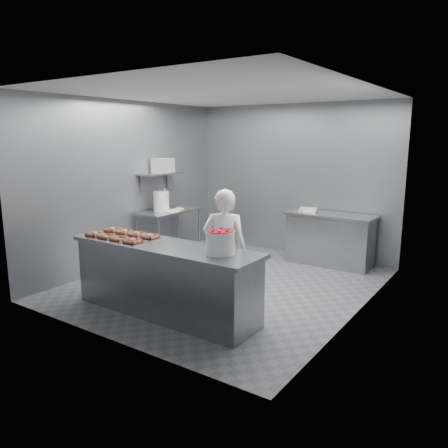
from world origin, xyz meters
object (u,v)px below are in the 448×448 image
(service_counter, at_px, (165,279))
(tray_0, at_px, (95,234))
(tray_3, at_px, (133,241))
(back_counter, at_px, (330,239))
(tray_7, at_px, (150,236))
(glaze_bucket, at_px, (161,201))
(tray_2, at_px, (120,239))
(tray_5, at_px, (124,232))
(strawberry_tub, at_px, (220,241))
(appliance, at_px, (163,166))
(worker, at_px, (225,249))
(tray_1, at_px, (107,236))
(tray_4, at_px, (113,230))
(prep_table, at_px, (169,227))
(tray_6, at_px, (137,234))

(service_counter, bearing_deg, tray_0, -171.98)
(tray_3, bearing_deg, back_counter, 69.36)
(tray_0, distance_m, tray_7, 0.78)
(tray_7, xyz_separation_m, glaze_bucket, (-1.32, 1.66, 0.16))
(tray_2, relative_size, glaze_bucket, 0.44)
(tray_5, bearing_deg, strawberry_tub, -4.21)
(back_counter, xyz_separation_m, appliance, (-2.72, -1.24, 1.24))
(tray_5, height_order, appliance, appliance)
(tray_5, bearing_deg, worker, 18.12)
(back_counter, bearing_deg, tray_0, -120.46)
(tray_3, bearing_deg, tray_0, 180.00)
(tray_0, relative_size, glaze_bucket, 0.44)
(tray_0, relative_size, worker, 0.12)
(tray_0, relative_size, tray_5, 1.00)
(strawberry_tub, bearing_deg, tray_1, -173.69)
(tray_0, bearing_deg, tray_4, 90.00)
(prep_table, bearing_deg, appliance, 159.09)
(strawberry_tub, distance_m, glaze_bucket, 3.09)
(tray_6, relative_size, glaze_bucket, 0.44)
(service_counter, distance_m, appliance, 2.98)
(tray_0, bearing_deg, tray_7, 23.36)
(back_counter, relative_size, tray_3, 8.01)
(tray_7, bearing_deg, tray_5, 180.00)
(back_counter, relative_size, appliance, 4.50)
(tray_5, distance_m, appliance, 2.23)
(back_counter, xyz_separation_m, tray_5, (-1.76, -3.09, 0.47))
(prep_table, relative_size, strawberry_tub, 3.68)
(tray_7, bearing_deg, tray_0, -156.64)
(tray_4, bearing_deg, tray_1, -51.99)
(tray_2, height_order, glaze_bucket, glaze_bucket)
(tray_0, xyz_separation_m, tray_1, (0.24, 0.00, -0.00))
(tray_4, xyz_separation_m, tray_6, (0.48, 0.00, 0.00))
(back_counter, height_order, tray_0, tray_0)
(prep_table, height_order, appliance, appliance)
(back_counter, relative_size, tray_0, 8.01)
(back_counter, relative_size, tray_4, 8.01)
(back_counter, xyz_separation_m, strawberry_tub, (-0.07, -3.22, 0.59))
(tray_0, distance_m, tray_1, 0.24)
(tray_4, relative_size, tray_7, 1.00)
(service_counter, distance_m, worker, 0.84)
(tray_7, bearing_deg, tray_4, 180.00)
(tray_2, bearing_deg, tray_5, 128.01)
(back_counter, bearing_deg, tray_6, -116.20)
(tray_4, xyz_separation_m, tray_5, (0.24, 0.00, 0.00))
(tray_0, bearing_deg, appliance, 108.28)
(strawberry_tub, bearing_deg, tray_6, 175.09)
(glaze_bucket, bearing_deg, appliance, 120.87)
(prep_table, height_order, back_counter, same)
(service_counter, relative_size, strawberry_tub, 7.96)
(tray_5, height_order, strawberry_tub, strawberry_tub)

